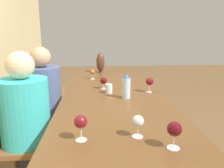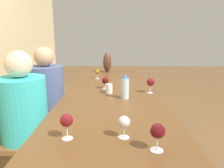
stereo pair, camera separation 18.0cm
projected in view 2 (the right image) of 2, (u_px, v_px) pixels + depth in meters
ground_plane at (112, 164)px, 2.30m from camera, size 14.00×14.00×0.00m
dining_table at (112, 101)px, 2.15m from camera, size 2.98×0.96×0.75m
water_bottle at (125, 87)px, 2.00m from camera, size 0.08×0.08×0.23m
water_tumbler at (109, 89)px, 2.20m from camera, size 0.07×0.07×0.09m
vase at (107, 62)px, 3.33m from camera, size 0.13×0.13×0.30m
wine_glass_0 at (158, 132)px, 1.11m from camera, size 0.08×0.08×0.15m
wine_glass_1 at (105, 81)px, 2.37m from camera, size 0.07×0.07×0.13m
wine_glass_2 at (151, 82)px, 2.19m from camera, size 0.08×0.08×0.15m
wine_glass_3 at (97, 72)px, 2.88m from camera, size 0.06×0.06×0.13m
wine_glass_4 at (124, 122)px, 1.25m from camera, size 0.07×0.07×0.13m
wine_glass_5 at (67, 121)px, 1.23m from camera, size 0.08×0.08×0.15m
chair_near at (17, 133)px, 1.85m from camera, size 0.44×0.44×0.97m
chair_far at (41, 108)px, 2.47m from camera, size 0.44×0.44×0.97m
person_near at (26, 119)px, 1.82m from camera, size 0.39×0.39×1.21m
person_far at (48, 98)px, 2.44m from camera, size 0.39×0.39×1.21m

